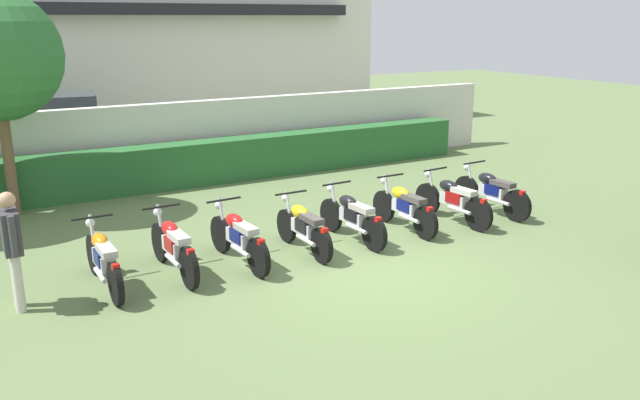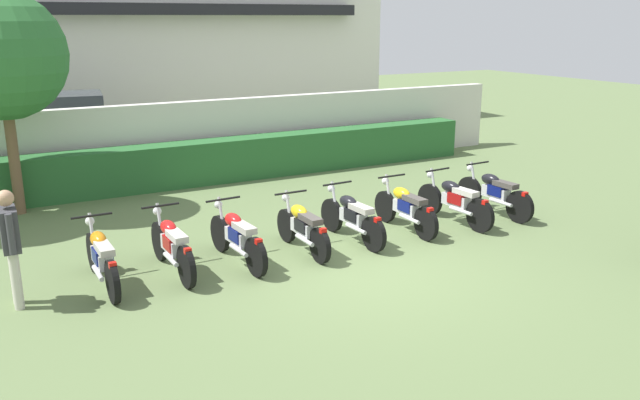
{
  "view_description": "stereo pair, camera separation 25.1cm",
  "coord_description": "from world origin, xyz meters",
  "px_view_note": "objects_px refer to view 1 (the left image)",
  "views": [
    {
      "loc": [
        -5.47,
        -7.93,
        3.82
      ],
      "look_at": [
        0.0,
        1.57,
        0.75
      ],
      "focal_mm": 36.71,
      "sensor_mm": 36.0,
      "label": 1
    },
    {
      "loc": [
        -5.25,
        -8.05,
        3.82
      ],
      "look_at": [
        0.0,
        1.57,
        0.75
      ],
      "focal_mm": 36.71,
      "sensor_mm": 36.0,
      "label": 2
    }
  ],
  "objects_px": {
    "motorcycle_in_row_7": "(491,191)",
    "motorcycle_in_row_6": "(453,199)",
    "motorcycle_in_row_0": "(103,259)",
    "inspector_person": "(12,241)",
    "motorcycle_in_row_4": "(352,216)",
    "motorcycle_in_row_2": "(238,237)",
    "motorcycle_in_row_1": "(173,246)",
    "motorcycle_in_row_5": "(404,207)",
    "parked_car": "(49,131)",
    "motorcycle_in_row_3": "(303,227)"
  },
  "relations": [
    {
      "from": "motorcycle_in_row_7",
      "to": "motorcycle_in_row_6",
      "type": "bearing_deg",
      "value": 90.47
    },
    {
      "from": "motorcycle_in_row_0",
      "to": "inspector_person",
      "type": "relative_size",
      "value": 1.2
    },
    {
      "from": "motorcycle_in_row_0",
      "to": "motorcycle_in_row_6",
      "type": "distance_m",
      "value": 6.53
    },
    {
      "from": "motorcycle_in_row_4",
      "to": "inspector_person",
      "type": "bearing_deg",
      "value": 88.22
    },
    {
      "from": "motorcycle_in_row_2",
      "to": "inspector_person",
      "type": "distance_m",
      "value": 3.29
    },
    {
      "from": "motorcycle_in_row_1",
      "to": "motorcycle_in_row_4",
      "type": "height_order",
      "value": "motorcycle_in_row_1"
    },
    {
      "from": "motorcycle_in_row_1",
      "to": "inspector_person",
      "type": "height_order",
      "value": "inspector_person"
    },
    {
      "from": "motorcycle_in_row_0",
      "to": "motorcycle_in_row_4",
      "type": "bearing_deg",
      "value": -91.04
    },
    {
      "from": "motorcycle_in_row_5",
      "to": "motorcycle_in_row_6",
      "type": "bearing_deg",
      "value": -94.46
    },
    {
      "from": "parked_car",
      "to": "motorcycle_in_row_2",
      "type": "height_order",
      "value": "parked_car"
    },
    {
      "from": "motorcycle_in_row_1",
      "to": "motorcycle_in_row_4",
      "type": "distance_m",
      "value": 3.21
    },
    {
      "from": "motorcycle_in_row_6",
      "to": "motorcycle_in_row_3",
      "type": "bearing_deg",
      "value": 85.99
    },
    {
      "from": "motorcycle_in_row_4",
      "to": "motorcycle_in_row_5",
      "type": "relative_size",
      "value": 1.03
    },
    {
      "from": "motorcycle_in_row_5",
      "to": "motorcycle_in_row_4",
      "type": "bearing_deg",
      "value": 90.89
    },
    {
      "from": "motorcycle_in_row_3",
      "to": "inspector_person",
      "type": "relative_size",
      "value": 1.09
    },
    {
      "from": "motorcycle_in_row_2",
      "to": "motorcycle_in_row_5",
      "type": "height_order",
      "value": "motorcycle_in_row_2"
    },
    {
      "from": "motorcycle_in_row_1",
      "to": "motorcycle_in_row_6",
      "type": "distance_m",
      "value": 5.47
    },
    {
      "from": "motorcycle_in_row_0",
      "to": "motorcycle_in_row_6",
      "type": "bearing_deg",
      "value": -91.36
    },
    {
      "from": "motorcycle_in_row_3",
      "to": "motorcycle_in_row_4",
      "type": "relative_size",
      "value": 0.94
    },
    {
      "from": "parked_car",
      "to": "motorcycle_in_row_4",
      "type": "bearing_deg",
      "value": -60.4
    },
    {
      "from": "motorcycle_in_row_3",
      "to": "motorcycle_in_row_5",
      "type": "height_order",
      "value": "motorcycle_in_row_5"
    },
    {
      "from": "motorcycle_in_row_5",
      "to": "motorcycle_in_row_3",
      "type": "bearing_deg",
      "value": 92.38
    },
    {
      "from": "motorcycle_in_row_5",
      "to": "motorcycle_in_row_2",
      "type": "bearing_deg",
      "value": 90.79
    },
    {
      "from": "motorcycle_in_row_2",
      "to": "motorcycle_in_row_5",
      "type": "xyz_separation_m",
      "value": [
        3.34,
        0.08,
        -0.0
      ]
    },
    {
      "from": "parked_car",
      "to": "motorcycle_in_row_7",
      "type": "bearing_deg",
      "value": -44.65
    },
    {
      "from": "parked_car",
      "to": "motorcycle_in_row_3",
      "type": "height_order",
      "value": "parked_car"
    },
    {
      "from": "motorcycle_in_row_0",
      "to": "motorcycle_in_row_6",
      "type": "height_order",
      "value": "motorcycle_in_row_6"
    },
    {
      "from": "motorcycle_in_row_4",
      "to": "motorcycle_in_row_6",
      "type": "bearing_deg",
      "value": -94.28
    },
    {
      "from": "motorcycle_in_row_7",
      "to": "inspector_person",
      "type": "xyz_separation_m",
      "value": [
        -8.76,
        -0.15,
        0.51
      ]
    },
    {
      "from": "motorcycle_in_row_2",
      "to": "motorcycle_in_row_3",
      "type": "relative_size",
      "value": 1.09
    },
    {
      "from": "motorcycle_in_row_0",
      "to": "motorcycle_in_row_4",
      "type": "xyz_separation_m",
      "value": [
        4.26,
        -0.02,
        -0.0
      ]
    },
    {
      "from": "motorcycle_in_row_1",
      "to": "motorcycle_in_row_5",
      "type": "distance_m",
      "value": 4.38
    },
    {
      "from": "motorcycle_in_row_0",
      "to": "motorcycle_in_row_3",
      "type": "xyz_separation_m",
      "value": [
        3.25,
        -0.1,
        -0.01
      ]
    },
    {
      "from": "parked_car",
      "to": "motorcycle_in_row_1",
      "type": "height_order",
      "value": "parked_car"
    },
    {
      "from": "parked_car",
      "to": "motorcycle_in_row_1",
      "type": "bearing_deg",
      "value": -79.5
    },
    {
      "from": "motorcycle_in_row_1",
      "to": "motorcycle_in_row_7",
      "type": "height_order",
      "value": "motorcycle_in_row_1"
    },
    {
      "from": "motorcycle_in_row_4",
      "to": "motorcycle_in_row_5",
      "type": "xyz_separation_m",
      "value": [
        1.17,
        0.03,
        -0.0
      ]
    },
    {
      "from": "motorcycle_in_row_3",
      "to": "motorcycle_in_row_0",
      "type": "bearing_deg",
      "value": 87.74
    },
    {
      "from": "motorcycle_in_row_3",
      "to": "motorcycle_in_row_5",
      "type": "xyz_separation_m",
      "value": [
        2.18,
        0.11,
        0.01
      ]
    },
    {
      "from": "motorcycle_in_row_0",
      "to": "motorcycle_in_row_4",
      "type": "height_order",
      "value": "motorcycle_in_row_0"
    },
    {
      "from": "parked_car",
      "to": "motorcycle_in_row_6",
      "type": "bearing_deg",
      "value": -49.35
    },
    {
      "from": "motorcycle_in_row_1",
      "to": "inspector_person",
      "type": "distance_m",
      "value": 2.28
    },
    {
      "from": "motorcycle_in_row_5",
      "to": "motorcycle_in_row_6",
      "type": "xyz_separation_m",
      "value": [
        1.1,
        -0.08,
        0.01
      ]
    },
    {
      "from": "motorcycle_in_row_3",
      "to": "motorcycle_in_row_6",
      "type": "bearing_deg",
      "value": -89.84
    },
    {
      "from": "parked_car",
      "to": "inspector_person",
      "type": "relative_size",
      "value": 2.87
    },
    {
      "from": "motorcycle_in_row_4",
      "to": "motorcycle_in_row_6",
      "type": "xyz_separation_m",
      "value": [
        2.26,
        -0.05,
        0.0
      ]
    },
    {
      "from": "motorcycle_in_row_3",
      "to": "motorcycle_in_row_4",
      "type": "bearing_deg",
      "value": -85.85
    },
    {
      "from": "motorcycle_in_row_0",
      "to": "motorcycle_in_row_1",
      "type": "xyz_separation_m",
      "value": [
        1.05,
        0.02,
        0.01
      ]
    },
    {
      "from": "motorcycle_in_row_1",
      "to": "inspector_person",
      "type": "bearing_deg",
      "value": 92.94
    },
    {
      "from": "motorcycle_in_row_0",
      "to": "motorcycle_in_row_2",
      "type": "bearing_deg",
      "value": -92.66
    }
  ]
}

